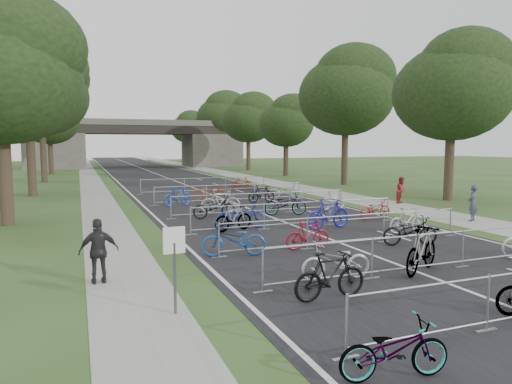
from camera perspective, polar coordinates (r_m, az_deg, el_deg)
road at (r=56.86m, az=-12.63°, el=2.33°), size 11.00×140.00×0.01m
sidewalk_right at (r=58.60m, az=-4.87°, el=2.56°), size 3.00×140.00×0.01m
sidewalk_left at (r=56.22m, az=-20.21°, el=2.07°), size 2.00×140.00×0.01m
lane_markings at (r=56.86m, az=-12.63°, el=2.33°), size 0.12×140.00×0.00m
overpass_bridge at (r=71.61m, az=-14.53°, el=5.84°), size 31.00×8.00×7.05m
park_sign at (r=9.53m, az=-10.17°, el=-7.62°), size 0.45×0.06×1.83m
tree_left_0 at (r=22.41m, az=-29.18°, el=12.93°), size 6.72×6.72×10.25m
tree_right_0 at (r=31.08m, az=23.59°, el=11.84°), size 7.17×7.17×10.93m
tree_left_1 at (r=34.35m, az=-26.50°, el=11.74°), size 7.56×7.56×11.53m
tree_right_1 at (r=40.58m, az=11.36°, el=12.11°), size 8.18×8.18×12.47m
tree_left_2 at (r=46.34m, az=-25.22°, el=11.16°), size 8.40×8.40×12.81m
tree_right_2 at (r=50.93m, az=3.93°, el=8.74°), size 6.16×6.16×9.39m
tree_left_3 at (r=58.17m, az=-24.36°, el=8.42°), size 6.72×6.72×10.25m
tree_right_3 at (r=62.03m, az=-0.85°, el=9.17°), size 7.17×7.17×10.93m
tree_left_4 at (r=70.19m, az=-23.88°, el=8.60°), size 7.56×7.56×11.53m
tree_right_4 at (r=73.43m, az=-4.18°, el=9.42°), size 8.18×8.18×12.47m
tree_left_5 at (r=82.20m, az=-23.55°, el=8.73°), size 8.40×8.40×12.81m
tree_right_5 at (r=84.87m, az=-6.58°, el=7.61°), size 6.16×6.16×9.39m
tree_left_6 at (r=94.12m, az=-23.23°, el=7.34°), size 6.72×6.72×10.25m
tree_right_6 at (r=96.55m, az=-8.42°, el=7.97°), size 7.17×7.17×10.93m
barrier_row_1 at (r=13.27m, az=19.75°, el=-7.21°), size 9.70×0.08×1.10m
barrier_row_2 at (r=16.09m, az=11.29°, el=-4.69°), size 9.70×0.08×1.10m
barrier_row_3 at (r=19.35m, az=5.22°, el=-2.80°), size 9.70×0.08×1.10m
barrier_row_4 at (r=22.96m, az=0.76°, el=-1.39°), size 9.70×0.08×1.10m
barrier_row_5 at (r=27.62m, az=-3.14°, el=-0.14°), size 9.70×0.08×1.10m
barrier_row_6 at (r=33.35m, az=-6.36°, el=0.89°), size 9.70×0.08×1.10m
bike_0 at (r=7.43m, az=16.88°, el=-18.40°), size 1.82×0.90×0.92m
bike_4 at (r=10.53m, az=9.25°, el=-10.35°), size 1.84×0.58×1.10m
bike_5 at (r=12.01m, az=10.01°, el=-8.56°), size 1.95×0.84×1.00m
bike_6 at (r=13.23m, az=20.00°, el=-6.87°), size 2.13×1.54×1.26m
bike_8 at (r=14.27m, az=-2.75°, el=-6.02°), size 2.11×1.13×1.05m
bike_9 at (r=15.34m, az=6.49°, el=-5.35°), size 1.63×0.48×0.98m
bike_10 at (r=16.65m, az=18.69°, el=-4.67°), size 2.04×1.18×1.01m
bike_11 at (r=18.87m, az=18.45°, el=-3.40°), size 1.72×0.50×1.03m
bike_12 at (r=18.38m, az=-2.84°, el=-3.30°), size 1.83×0.98×1.06m
bike_13 at (r=18.94m, az=-1.89°, el=-2.95°), size 2.17×0.97×1.10m
bike_14 at (r=19.10m, az=9.04°, el=-2.72°), size 2.14×0.83×1.26m
bike_15 at (r=22.03m, az=14.66°, el=-2.09°), size 1.87×0.86×0.94m
bike_16 at (r=21.54m, az=-5.22°, el=-1.92°), size 2.06×0.73×1.08m
bike_17 at (r=23.06m, az=-4.43°, el=-1.20°), size 2.10×0.80×1.23m
bike_18 at (r=22.52m, az=3.68°, el=-1.55°), size 2.18×1.19×1.09m
bike_19 at (r=24.68m, az=9.60°, el=-1.04°), size 1.75×0.81×1.01m
bike_20 at (r=26.15m, az=-9.79°, el=-0.58°), size 1.87×1.09×1.08m
bike_21 at (r=28.13m, az=-5.84°, el=-0.05°), size 2.20×1.38×1.09m
bike_22 at (r=27.28m, az=0.69°, el=-0.26°), size 1.77×0.62×1.05m
bike_23 at (r=28.94m, az=3.69°, el=0.13°), size 2.20×1.43×1.09m
bike_27 at (r=35.11m, az=-1.80°, el=1.12°), size 1.71×0.50×1.02m
pedestrian_a at (r=22.95m, az=25.44°, el=-1.26°), size 0.72×0.66×1.66m
pedestrian_b at (r=28.27m, az=17.73°, el=0.20°), size 0.95×0.88×1.56m
pedestrian_c at (r=12.16m, az=-19.05°, el=-7.04°), size 0.98×0.45×1.65m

